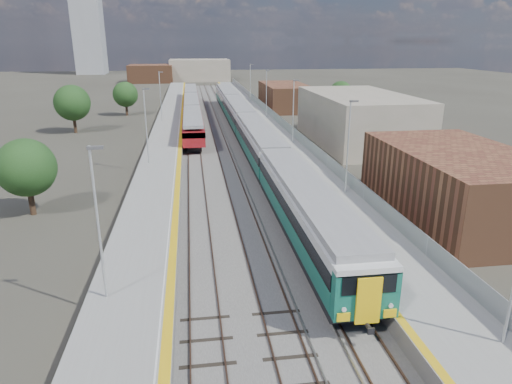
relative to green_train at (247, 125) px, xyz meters
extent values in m
plane|color=#47443A|center=(-1.50, 3.26, -2.38)|extent=(320.00, 320.00, 0.00)
cube|color=#565451|center=(-3.75, 5.76, -2.35)|extent=(10.50, 155.00, 0.06)
cube|color=#4C3323|center=(-0.72, 8.26, -2.27)|extent=(0.07, 160.00, 0.14)
cube|color=#4C3323|center=(0.72, 8.26, -2.27)|extent=(0.07, 160.00, 0.14)
cube|color=#4C3323|center=(-4.22, 8.26, -2.27)|extent=(0.07, 160.00, 0.14)
cube|color=#4C3323|center=(-2.78, 8.26, -2.27)|extent=(0.07, 160.00, 0.14)
cube|color=#4C3323|center=(-7.72, 8.26, -2.27)|extent=(0.07, 160.00, 0.14)
cube|color=#4C3323|center=(-6.28, 8.26, -2.27)|extent=(0.07, 160.00, 0.14)
cube|color=gray|center=(-1.05, 8.26, -2.28)|extent=(0.08, 160.00, 0.10)
cube|color=gray|center=(-2.45, 8.26, -2.28)|extent=(0.08, 160.00, 0.10)
cube|color=slate|center=(3.75, 5.76, -1.88)|extent=(4.70, 155.00, 1.00)
cube|color=gray|center=(3.75, 5.76, -1.37)|extent=(4.70, 155.00, 0.03)
cube|color=gold|center=(1.65, 5.76, -1.35)|extent=(0.40, 155.00, 0.01)
cube|color=gray|center=(5.95, 5.76, -0.78)|extent=(0.06, 155.00, 1.20)
cylinder|color=#9EA0A3|center=(5.10, -24.74, 2.39)|extent=(0.12, 0.12, 7.50)
cube|color=#4C4C4F|center=(5.35, -24.74, 6.04)|extent=(0.70, 0.18, 0.14)
cylinder|color=#9EA0A3|center=(5.10, -4.74, 2.39)|extent=(0.12, 0.12, 7.50)
cube|color=#4C4C4F|center=(5.35, -4.74, 6.04)|extent=(0.70, 0.18, 0.14)
cylinder|color=#9EA0A3|center=(5.10, 15.26, 2.39)|extent=(0.12, 0.12, 7.50)
cube|color=#4C4C4F|center=(5.35, 15.26, 6.04)|extent=(0.70, 0.18, 0.14)
cylinder|color=#9EA0A3|center=(5.10, 35.26, 2.39)|extent=(0.12, 0.12, 7.50)
cube|color=#4C4C4F|center=(5.35, 35.26, 6.04)|extent=(0.70, 0.18, 0.14)
cube|color=slate|center=(-10.55, 5.76, -1.88)|extent=(4.30, 155.00, 1.00)
cube|color=gray|center=(-10.55, 5.76, -1.37)|extent=(4.30, 155.00, 0.03)
cube|color=gold|center=(-8.65, 5.76, -1.35)|extent=(0.45, 155.00, 0.01)
cube|color=silver|center=(-9.00, 5.76, -1.35)|extent=(0.08, 155.00, 0.01)
cylinder|color=#9EA0A3|center=(-11.70, -38.74, 2.39)|extent=(0.12, 0.12, 7.50)
cube|color=#4C4C4F|center=(-11.45, -38.74, 6.04)|extent=(0.70, 0.18, 0.14)
cylinder|color=#9EA0A3|center=(-11.70, -12.74, 2.39)|extent=(0.12, 0.12, 7.50)
cube|color=#4C4C4F|center=(-11.45, -12.74, 6.04)|extent=(0.70, 0.18, 0.14)
cylinder|color=#9EA0A3|center=(-11.70, 13.26, 2.39)|extent=(0.12, 0.12, 7.50)
cube|color=#4C4C4F|center=(-11.45, 13.26, 6.04)|extent=(0.70, 0.18, 0.14)
cube|color=brown|center=(12.50, -28.74, 0.22)|extent=(9.00, 16.00, 5.20)
cube|color=gray|center=(14.50, -1.74, 0.82)|extent=(11.00, 22.00, 6.40)
cube|color=brown|center=(11.50, 31.26, 0.02)|extent=(8.00, 18.00, 4.80)
cube|color=gray|center=(-3.50, 103.26, 1.12)|extent=(20.00, 14.00, 7.00)
cube|color=brown|center=(-19.50, 98.26, 0.42)|extent=(14.00, 12.00, 5.60)
cube|color=gray|center=(-46.50, 143.26, 17.62)|extent=(11.00, 11.00, 40.00)
cube|color=black|center=(0.00, -31.67, -1.44)|extent=(2.90, 20.77, 0.49)
cube|color=#115744|center=(0.00, -31.67, -0.59)|extent=(3.00, 20.77, 1.21)
cube|color=black|center=(0.00, -31.67, 0.37)|extent=(3.07, 20.77, 0.83)
cube|color=silver|center=(0.00, -31.67, 1.03)|extent=(3.00, 20.77, 0.51)
cube|color=gray|center=(0.00, -31.67, 1.48)|extent=(2.66, 20.77, 0.43)
cube|color=black|center=(0.00, -10.40, -1.44)|extent=(2.90, 20.77, 0.49)
cube|color=#115744|center=(0.00, -10.40, -0.59)|extent=(3.00, 20.77, 1.21)
cube|color=black|center=(0.00, -10.40, 0.37)|extent=(3.07, 20.77, 0.83)
cube|color=silver|center=(0.00, -10.40, 1.03)|extent=(3.00, 20.77, 0.51)
cube|color=gray|center=(0.00, -10.40, 1.48)|extent=(2.66, 20.77, 0.43)
cube|color=black|center=(0.00, 10.87, -1.44)|extent=(2.90, 20.77, 0.49)
cube|color=#115744|center=(0.00, 10.87, -0.59)|extent=(3.00, 20.77, 1.21)
cube|color=black|center=(0.00, 10.87, 0.37)|extent=(3.07, 20.77, 0.83)
cube|color=silver|center=(0.00, 10.87, 1.03)|extent=(3.00, 20.77, 0.51)
cube|color=gray|center=(0.00, 10.87, 1.48)|extent=(2.66, 20.77, 0.43)
cube|color=black|center=(0.00, 32.13, -1.44)|extent=(2.90, 20.77, 0.49)
cube|color=#115744|center=(0.00, 32.13, -0.59)|extent=(3.00, 20.77, 1.21)
cube|color=black|center=(0.00, 32.13, 0.37)|extent=(3.07, 20.77, 0.83)
cube|color=silver|center=(0.00, 32.13, 1.03)|extent=(3.00, 20.77, 0.51)
cube|color=gray|center=(0.00, 32.13, 1.48)|extent=(2.66, 20.77, 0.43)
cube|color=#115744|center=(0.00, -42.32, -0.09)|extent=(2.98, 0.64, 2.24)
cube|color=black|center=(0.00, -42.65, 0.55)|extent=(2.45, 0.06, 0.85)
cube|color=yellow|center=(0.00, -42.72, -0.20)|extent=(1.12, 0.11, 2.24)
cube|color=black|center=(-7.00, 2.69, -1.93)|extent=(1.82, 15.44, 0.63)
cube|color=maroon|center=(-7.00, 2.69, -0.42)|extent=(2.68, 18.16, 1.91)
cube|color=black|center=(-7.00, 2.69, 0.06)|extent=(2.73, 18.16, 0.67)
cube|color=gray|center=(-7.00, 2.69, 1.01)|extent=(2.39, 18.16, 0.38)
cube|color=black|center=(-7.00, 21.35, -1.93)|extent=(1.82, 15.44, 0.63)
cube|color=maroon|center=(-7.00, 21.35, -0.42)|extent=(2.68, 18.16, 1.91)
cube|color=black|center=(-7.00, 21.35, 0.06)|extent=(2.73, 18.16, 0.67)
cube|color=gray|center=(-7.00, 21.35, 1.01)|extent=(2.39, 18.16, 0.38)
cube|color=black|center=(-7.00, 40.01, -1.93)|extent=(1.82, 15.44, 0.63)
cube|color=maroon|center=(-7.00, 40.01, -0.42)|extent=(2.68, 18.16, 1.91)
cube|color=black|center=(-7.00, 40.01, 0.06)|extent=(2.73, 18.16, 0.67)
cube|color=gray|center=(-7.00, 40.01, 1.01)|extent=(2.39, 18.16, 0.38)
cylinder|color=#382619|center=(-19.72, -23.71, -1.33)|extent=(0.44, 0.44, 2.09)
sphere|color=#1E3D17|center=(-19.72, -23.71, 1.40)|extent=(4.41, 4.41, 4.41)
cylinder|color=#382619|center=(-24.15, 10.70, -1.17)|extent=(0.44, 0.44, 2.43)
sphere|color=#1E3D17|center=(-24.15, 10.70, 2.00)|extent=(5.12, 5.12, 5.12)
cylinder|color=#382619|center=(-18.68, 26.48, -1.33)|extent=(0.44, 0.44, 2.10)
sphere|color=#1E3D17|center=(-18.68, 26.48, 1.42)|extent=(4.44, 4.44, 4.44)
cylinder|color=#382619|center=(20.64, 24.25, -1.35)|extent=(0.44, 0.44, 2.05)
sphere|color=#1E3D17|center=(20.64, 24.25, 1.33)|extent=(4.33, 4.33, 4.33)
camera|label=1|loc=(-7.25, -59.04, 10.46)|focal=32.00mm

